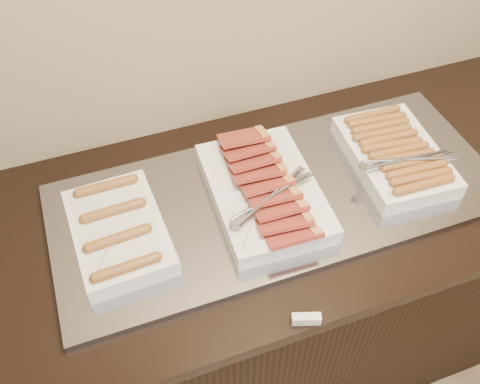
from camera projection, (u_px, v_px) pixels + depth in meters
name	position (u px, v px, depth m)	size (l,w,h in m)	color
counter	(264.00, 289.00, 1.77)	(2.06, 0.76, 0.90)	black
warming_tray	(278.00, 196.00, 1.44)	(1.20, 0.50, 0.02)	#90939D
dish_left	(119.00, 231.00, 1.31)	(0.23, 0.33, 0.07)	silver
dish_center	(264.00, 191.00, 1.39)	(0.29, 0.43, 0.09)	silver
dish_right	(395.00, 154.00, 1.48)	(0.27, 0.37, 0.08)	silver
label_holder	(306.00, 319.00, 1.19)	(0.07, 0.02, 0.03)	silver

